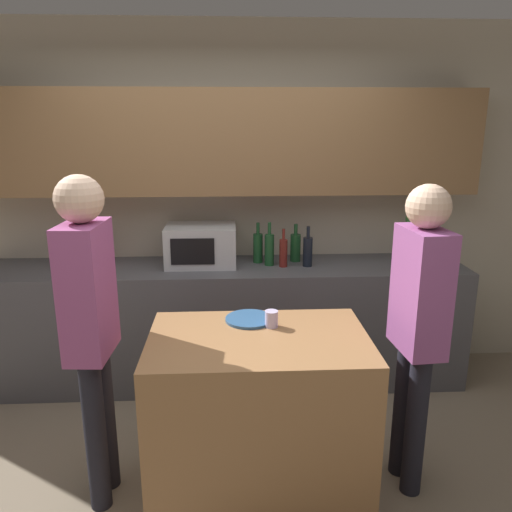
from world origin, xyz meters
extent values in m
plane|color=#7F705B|center=(0.00, 0.00, 0.00)|extent=(14.00, 14.00, 0.00)
cube|color=#B2A893|center=(0.00, 1.74, 1.35)|extent=(6.40, 0.08, 2.70)
cube|color=olive|center=(0.00, 1.54, 1.83)|extent=(3.74, 0.32, 0.75)
cube|color=#4C4C51|center=(0.00, 1.39, 0.46)|extent=(3.60, 0.62, 0.92)
cube|color=#996B42|center=(0.18, 0.09, 0.47)|extent=(1.10, 0.71, 0.94)
cube|color=#B7BABC|center=(-0.18, 1.46, 1.07)|extent=(0.52, 0.38, 0.30)
cube|color=black|center=(-0.23, 1.26, 1.07)|extent=(0.31, 0.01, 0.19)
cube|color=#B21E19|center=(-1.02, 1.46, 1.01)|extent=(0.26, 0.16, 0.18)
cube|color=black|center=(-1.07, 1.46, 1.11)|extent=(0.02, 0.11, 0.01)
cube|color=black|center=(-0.97, 1.46, 1.11)|extent=(0.02, 0.11, 0.01)
cylinder|color=silver|center=(1.44, 1.46, 0.97)|extent=(0.14, 0.14, 0.10)
cylinder|color=#38662D|center=(1.44, 1.46, 1.11)|extent=(0.01, 0.01, 0.18)
sphere|color=#3D7A38|center=(1.44, 1.46, 1.25)|extent=(0.13, 0.13, 0.13)
cylinder|color=#194723|center=(0.25, 1.49, 1.03)|extent=(0.07, 0.07, 0.22)
cylinder|color=#194723|center=(0.25, 1.49, 1.19)|extent=(0.03, 0.03, 0.09)
cylinder|color=#194723|center=(0.33, 1.40, 1.04)|extent=(0.07, 0.07, 0.24)
cylinder|color=#194723|center=(0.33, 1.40, 1.21)|extent=(0.02, 0.02, 0.09)
cylinder|color=maroon|center=(0.43, 1.36, 1.03)|extent=(0.06, 0.06, 0.21)
cylinder|color=maroon|center=(0.43, 1.36, 1.17)|extent=(0.02, 0.02, 0.08)
cylinder|color=#194723|center=(0.54, 1.51, 1.03)|extent=(0.08, 0.08, 0.21)
cylinder|color=#194723|center=(0.54, 1.51, 1.17)|extent=(0.03, 0.03, 0.08)
cylinder|color=black|center=(0.62, 1.36, 1.03)|extent=(0.07, 0.07, 0.22)
cylinder|color=black|center=(0.62, 1.36, 1.19)|extent=(0.02, 0.02, 0.09)
cylinder|color=#2D5684|center=(0.14, 0.30, 0.94)|extent=(0.26, 0.26, 0.01)
cylinder|color=silver|center=(0.25, 0.21, 0.98)|extent=(0.07, 0.07, 0.09)
cylinder|color=black|center=(-0.65, 0.22, 0.42)|extent=(0.11, 0.11, 0.84)
cylinder|color=black|center=(-0.66, 0.06, 0.42)|extent=(0.11, 0.11, 0.84)
cube|color=#9F4B86|center=(-0.66, 0.14, 1.18)|extent=(0.21, 0.35, 0.67)
sphere|color=beige|center=(-0.66, 0.14, 1.63)|extent=(0.23, 0.23, 0.23)
cylinder|color=black|center=(1.02, 0.08, 0.41)|extent=(0.11, 0.11, 0.82)
cylinder|color=black|center=(1.00, 0.24, 0.41)|extent=(0.11, 0.11, 0.82)
cube|color=#954D8C|center=(1.01, 0.16, 1.14)|extent=(0.22, 0.35, 0.65)
sphere|color=beige|center=(1.01, 0.16, 1.57)|extent=(0.22, 0.22, 0.22)
camera|label=1|loc=(0.05, -2.20, 1.98)|focal=35.00mm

